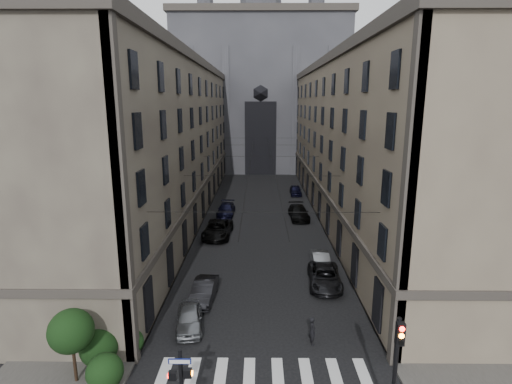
{
  "coord_description": "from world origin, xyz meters",
  "views": [
    {
      "loc": [
        -0.25,
        -13.04,
        13.97
      ],
      "look_at": [
        -0.44,
        10.35,
        8.66
      ],
      "focal_mm": 28.0,
      "sensor_mm": 36.0,
      "label": 1
    }
  ],
  "objects_px": {
    "gothic_tower": "(260,83)",
    "car_left_far": "(226,209)",
    "car_left_midnear": "(204,291)",
    "car_right_far": "(296,190)",
    "car_right_midfar": "(299,213)",
    "car_left_midfar": "(218,229)",
    "car_right_near": "(321,261)",
    "car_right_midnear": "(325,277)",
    "traffic_light_right": "(397,360)",
    "pedestrian": "(312,331)",
    "car_left_near": "(189,318)"
  },
  "relations": [
    {
      "from": "gothic_tower",
      "to": "car_left_far",
      "type": "distance_m",
      "value": 43.33
    },
    {
      "from": "car_left_midnear",
      "to": "car_right_far",
      "type": "xyz_separation_m",
      "value": [
        9.55,
        33.39,
        0.0
      ]
    },
    {
      "from": "gothic_tower",
      "to": "car_right_far",
      "type": "distance_m",
      "value": 33.49
    },
    {
      "from": "car_right_midfar",
      "to": "car_left_midfar",
      "type": "bearing_deg",
      "value": -146.53
    },
    {
      "from": "car_right_far",
      "to": "car_right_midfar",
      "type": "bearing_deg",
      "value": -92.86
    },
    {
      "from": "car_right_near",
      "to": "car_right_midnear",
      "type": "distance_m",
      "value": 3.27
    },
    {
      "from": "car_left_midfar",
      "to": "car_right_midfar",
      "type": "relative_size",
      "value": 1.09
    },
    {
      "from": "traffic_light_right",
      "to": "pedestrian",
      "type": "distance_m",
      "value": 7.09
    },
    {
      "from": "car_right_near",
      "to": "car_right_midfar",
      "type": "distance_m",
      "value": 14.89
    },
    {
      "from": "car_left_near",
      "to": "car_left_far",
      "type": "relative_size",
      "value": 0.81
    },
    {
      "from": "traffic_light_right",
      "to": "car_left_midnear",
      "type": "relative_size",
      "value": 1.2
    },
    {
      "from": "car_right_midnear",
      "to": "gothic_tower",
      "type": "bearing_deg",
      "value": 98.59
    },
    {
      "from": "car_right_midnear",
      "to": "traffic_light_right",
      "type": "bearing_deg",
      "value": -82.94
    },
    {
      "from": "car_left_near",
      "to": "car_left_midfar",
      "type": "distance_m",
      "value": 17.42
    },
    {
      "from": "car_left_midnear",
      "to": "car_right_near",
      "type": "height_order",
      "value": "car_left_midnear"
    },
    {
      "from": "car_left_near",
      "to": "car_right_midnear",
      "type": "distance_m",
      "value": 11.22
    },
    {
      "from": "car_left_midfar",
      "to": "car_right_near",
      "type": "bearing_deg",
      "value": -37.1
    },
    {
      "from": "traffic_light_right",
      "to": "car_left_far",
      "type": "bearing_deg",
      "value": 106.65
    },
    {
      "from": "car_left_far",
      "to": "car_left_midfar",
      "type": "bearing_deg",
      "value": -89.58
    },
    {
      "from": "car_left_near",
      "to": "car_left_midnear",
      "type": "xyz_separation_m",
      "value": [
        0.44,
        3.61,
        0.03
      ]
    },
    {
      "from": "gothic_tower",
      "to": "car_right_midnear",
      "type": "height_order",
      "value": "gothic_tower"
    },
    {
      "from": "car_left_midfar",
      "to": "car_right_midnear",
      "type": "distance_m",
      "value": 14.84
    },
    {
      "from": "traffic_light_right",
      "to": "pedestrian",
      "type": "relative_size",
      "value": 3.04
    },
    {
      "from": "car_right_midnear",
      "to": "car_left_midfar",
      "type": "bearing_deg",
      "value": 133.53
    },
    {
      "from": "gothic_tower",
      "to": "car_left_near",
      "type": "distance_m",
      "value": 67.67
    },
    {
      "from": "car_right_near",
      "to": "car_left_near",
      "type": "bearing_deg",
      "value": -136.96
    },
    {
      "from": "gothic_tower",
      "to": "car_left_far",
      "type": "xyz_separation_m",
      "value": [
        -4.41,
        -39.58,
        -17.08
      ]
    },
    {
      "from": "car_left_midnear",
      "to": "car_right_midnear",
      "type": "height_order",
      "value": "car_right_midnear"
    },
    {
      "from": "gothic_tower",
      "to": "car_right_midfar",
      "type": "height_order",
      "value": "gothic_tower"
    },
    {
      "from": "gothic_tower",
      "to": "car_right_near",
      "type": "xyz_separation_m",
      "value": [
        5.03,
        -56.05,
        -17.13
      ]
    },
    {
      "from": "car_left_near",
      "to": "traffic_light_right",
      "type": "bearing_deg",
      "value": -45.02
    },
    {
      "from": "car_right_midnear",
      "to": "car_right_far",
      "type": "xyz_separation_m",
      "value": [
        0.5,
        31.01,
        -0.01
      ]
    },
    {
      "from": "traffic_light_right",
      "to": "car_left_midfar",
      "type": "bearing_deg",
      "value": 112.1
    },
    {
      "from": "gothic_tower",
      "to": "car_left_midnear",
      "type": "distance_m",
      "value": 64.16
    },
    {
      "from": "traffic_light_right",
      "to": "car_left_far",
      "type": "distance_m",
      "value": 35.02
    },
    {
      "from": "car_left_far",
      "to": "car_right_near",
      "type": "height_order",
      "value": "car_left_far"
    },
    {
      "from": "car_left_far",
      "to": "car_right_near",
      "type": "xyz_separation_m",
      "value": [
        9.44,
        -16.47,
        -0.05
      ]
    },
    {
      "from": "car_right_near",
      "to": "car_right_midfar",
      "type": "bearing_deg",
      "value": 91.0
    },
    {
      "from": "gothic_tower",
      "to": "traffic_light_right",
      "type": "bearing_deg",
      "value": -85.62
    },
    {
      "from": "car_right_midfar",
      "to": "car_left_near",
      "type": "bearing_deg",
      "value": -113.58
    },
    {
      "from": "car_left_midnear",
      "to": "car_right_near",
      "type": "distance_m",
      "value": 10.82
    },
    {
      "from": "car_right_midfar",
      "to": "pedestrian",
      "type": "xyz_separation_m",
      "value": [
        -1.69,
        -25.79,
        0.07
      ]
    },
    {
      "from": "car_left_near",
      "to": "car_left_far",
      "type": "distance_m",
      "value": 25.73
    },
    {
      "from": "pedestrian",
      "to": "car_right_midnear",
      "type": "bearing_deg",
      "value": -25.16
    },
    {
      "from": "pedestrian",
      "to": "car_left_far",
      "type": "bearing_deg",
      "value": 4.12
    },
    {
      "from": "car_right_midfar",
      "to": "car_right_far",
      "type": "xyz_separation_m",
      "value": [
        0.77,
        12.86,
        -0.07
      ]
    },
    {
      "from": "traffic_light_right",
      "to": "car_right_midfar",
      "type": "relative_size",
      "value": 0.96
    },
    {
      "from": "car_left_midfar",
      "to": "car_left_far",
      "type": "xyz_separation_m",
      "value": [
        0.21,
        8.31,
        -0.1
      ]
    },
    {
      "from": "car_left_midnear",
      "to": "car_left_midfar",
      "type": "distance_m",
      "value": 13.82
    },
    {
      "from": "gothic_tower",
      "to": "car_right_midfar",
      "type": "relative_size",
      "value": 10.73
    }
  ]
}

